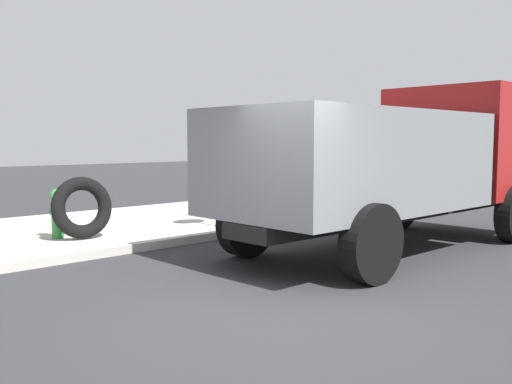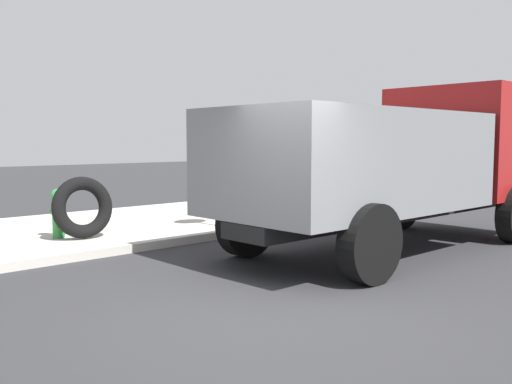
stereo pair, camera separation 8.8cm
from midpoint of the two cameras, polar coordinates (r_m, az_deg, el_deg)
name	(u,v)px [view 1 (the left image)]	position (r m, az deg, el deg)	size (l,w,h in m)	color
ground_plane	(270,312)	(6.47, 1.05, -12.08)	(80.00, 80.00, 0.00)	#2D2D30
sidewalk_curb	(33,236)	(11.86, -21.81, -4.17)	(36.00, 5.00, 0.15)	#BCB7AD
fire_hydrant	(57,212)	(10.92, -19.68, -1.91)	(0.24, 0.55, 0.91)	#2D8438
loose_tire	(82,208)	(10.68, -17.42, -1.52)	(1.13, 1.13, 0.25)	black
stop_sign	(227,160)	(11.53, -3.20, 3.28)	(0.76, 0.08, 2.02)	gray
dump_truck_gray	(396,159)	(10.39, 13.79, 3.30)	(7.03, 2.87, 3.00)	slate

